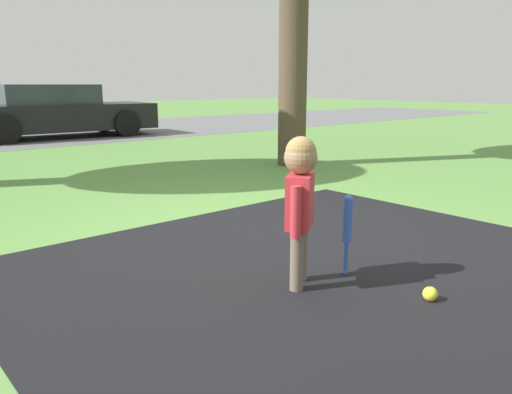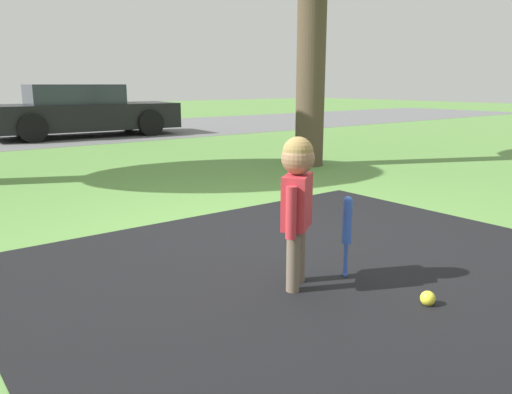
% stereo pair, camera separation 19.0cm
% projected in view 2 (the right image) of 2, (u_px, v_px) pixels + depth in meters
% --- Properties ---
extents(ground_plane, '(60.00, 60.00, 0.00)m').
position_uv_depth(ground_plane, '(274.00, 240.00, 3.99)').
color(ground_plane, '#5B8C42').
extents(street_strip, '(40.00, 6.00, 0.01)m').
position_uv_depth(street_strip, '(2.00, 136.00, 11.83)').
color(street_strip, slate).
rests_on(street_strip, ground).
extents(child, '(0.32, 0.26, 0.92)m').
position_uv_depth(child, '(297.00, 191.00, 2.95)').
color(child, '#6B5B4C').
rests_on(child, ground).
extents(baseball_bat, '(0.06, 0.06, 0.54)m').
position_uv_depth(baseball_bat, '(347.00, 225.00, 3.15)').
color(baseball_bat, blue).
rests_on(baseball_bat, ground).
extents(sports_ball, '(0.09, 0.09, 0.09)m').
position_uv_depth(sports_ball, '(428.00, 298.00, 2.80)').
color(sports_ball, yellow).
rests_on(sports_ball, ground).
extents(parked_car, '(4.33, 2.02, 1.21)m').
position_uv_depth(parked_car, '(83.00, 112.00, 11.77)').
color(parked_car, black).
rests_on(parked_car, ground).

